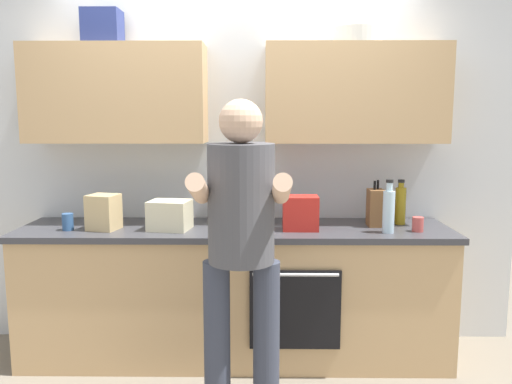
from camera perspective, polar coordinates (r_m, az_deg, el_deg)
The scene contains 17 objects.
ground_plane at distance 3.73m, azimuth -2.26°, elevation -17.55°, with size 12.00×12.00×0.00m, color #756B5B.
back_wall_unit at distance 3.63m, azimuth -2.19°, elevation 6.35°, with size 4.00×0.38×2.50m.
counter at distance 3.55m, azimuth -2.28°, elevation -10.98°, with size 2.84×0.67×0.90m.
person_standing at distance 2.65m, azimuth -1.64°, elevation -5.02°, with size 0.49×0.45×1.71m.
bottle_oil at distance 3.64m, azimuth 15.61°, elevation -1.34°, with size 0.07×0.07×0.30m.
bottle_water at distance 3.35m, azimuth 14.40°, elevation -1.92°, with size 0.07×0.07×0.34m.
bottle_vinegar at distance 3.64m, azimuth -4.57°, elevation -1.70°, with size 0.06×0.06×0.24m.
bottle_soy at distance 3.44m, azimuth 0.73°, elevation -2.36°, with size 0.06×0.06×0.23m.
bottle_wine at distance 3.58m, azimuth 1.20°, elevation -1.61°, with size 0.07×0.07×0.25m.
cup_stoneware at distance 3.78m, azimuth -17.24°, elevation -2.27°, with size 0.09×0.09×0.11m, color slate.
cup_ceramic at distance 3.45m, azimuth 17.39°, elevation -3.41°, with size 0.07×0.07×0.09m, color #BF4C47.
cup_tea at distance 3.54m, azimuth -20.01°, elevation -3.11°, with size 0.07×0.07×0.11m, color #33598C.
knife_block at distance 3.54m, azimuth 13.03°, elevation -1.68°, with size 0.10×0.14×0.31m.
potted_herb at distance 3.37m, azimuth -2.49°, elevation -1.54°, with size 0.17×0.17×0.27m.
grocery_bag_rice at distance 3.38m, azimuth -9.47°, elevation -2.53°, with size 0.25×0.21×0.19m, color beige.
grocery_bag_crisps at distance 3.34m, azimuth 4.91°, elevation -2.32°, with size 0.23×0.17×0.22m, color red.
grocery_bag_bread at distance 3.48m, azimuth -16.44°, elevation -2.14°, with size 0.18×0.17×0.23m, color tan.
Camera 1 is at (0.18, -3.35, 1.62)m, focal length 36.33 mm.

